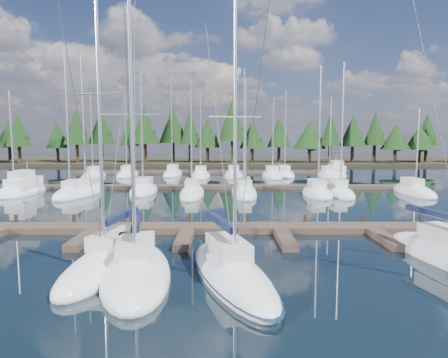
{
  "coord_description": "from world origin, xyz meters",
  "views": [
    {
      "loc": [
        2.29,
        -8.11,
        6.25
      ],
      "look_at": [
        2.38,
        22.0,
        3.06
      ],
      "focal_mm": 32.0,
      "sensor_mm": 36.0,
      "label": 1
    }
  ],
  "objects_px": {
    "main_dock": "(188,230)",
    "front_sailboat_3": "(136,271)",
    "front_sailboat_4": "(231,273)",
    "motor_yacht_left": "(24,189)",
    "motor_yacht_right": "(337,173)",
    "front_sailboat_2": "(109,262)"
  },
  "relations": [
    {
      "from": "main_dock",
      "to": "front_sailboat_3",
      "type": "height_order",
      "value": "front_sailboat_3"
    },
    {
      "from": "main_dock",
      "to": "front_sailboat_4",
      "type": "height_order",
      "value": "front_sailboat_4"
    },
    {
      "from": "front_sailboat_4",
      "to": "motor_yacht_left",
      "type": "relative_size",
      "value": 1.5
    },
    {
      "from": "front_sailboat_3",
      "to": "motor_yacht_right",
      "type": "bearing_deg",
      "value": 64.58
    },
    {
      "from": "main_dock",
      "to": "front_sailboat_2",
      "type": "distance_m",
      "value": 7.63
    },
    {
      "from": "main_dock",
      "to": "motor_yacht_right",
      "type": "relative_size",
      "value": 5.33
    },
    {
      "from": "main_dock",
      "to": "front_sailboat_4",
      "type": "distance_m",
      "value": 8.83
    },
    {
      "from": "front_sailboat_4",
      "to": "motor_yacht_right",
      "type": "bearing_deg",
      "value": 69.03
    },
    {
      "from": "motor_yacht_left",
      "to": "motor_yacht_right",
      "type": "relative_size",
      "value": 1.03
    },
    {
      "from": "front_sailboat_3",
      "to": "motor_yacht_left",
      "type": "distance_m",
      "value": 31.97
    },
    {
      "from": "front_sailboat_2",
      "to": "motor_yacht_right",
      "type": "xyz_separation_m",
      "value": [
        23.78,
        45.48,
        0.15
      ]
    },
    {
      "from": "main_dock",
      "to": "front_sailboat_4",
      "type": "xyz_separation_m",
      "value": [
        2.65,
        -8.42,
        0.08
      ]
    },
    {
      "from": "main_dock",
      "to": "front_sailboat_4",
      "type": "relative_size",
      "value": 3.43
    },
    {
      "from": "motor_yacht_right",
      "to": "main_dock",
      "type": "bearing_deg",
      "value": -118.19
    },
    {
      "from": "main_dock",
      "to": "front_sailboat_3",
      "type": "bearing_deg",
      "value": -100.85
    },
    {
      "from": "front_sailboat_2",
      "to": "front_sailboat_3",
      "type": "distance_m",
      "value": 2.01
    },
    {
      "from": "main_dock",
      "to": "front_sailboat_2",
      "type": "relative_size",
      "value": 2.97
    },
    {
      "from": "front_sailboat_3",
      "to": "front_sailboat_2",
      "type": "bearing_deg",
      "value": 140.83
    },
    {
      "from": "motor_yacht_right",
      "to": "front_sailboat_4",
      "type": "bearing_deg",
      "value": -110.97
    },
    {
      "from": "front_sailboat_2",
      "to": "motor_yacht_right",
      "type": "height_order",
      "value": "front_sailboat_2"
    },
    {
      "from": "front_sailboat_2",
      "to": "motor_yacht_left",
      "type": "bearing_deg",
      "value": 123.26
    },
    {
      "from": "front_sailboat_2",
      "to": "front_sailboat_3",
      "type": "height_order",
      "value": "front_sailboat_2"
    }
  ]
}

